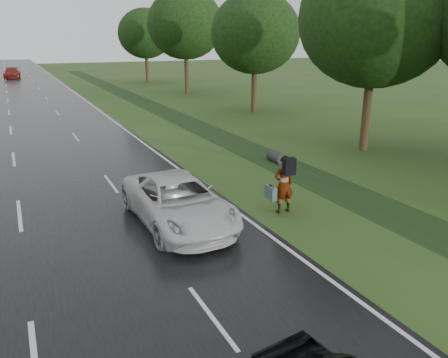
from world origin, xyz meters
TOP-DOWN VIEW (x-y plane):
  - road at (0.00, 45.00)m, footprint 14.00×180.00m
  - edge_stripe_east at (6.75, 45.00)m, footprint 0.12×180.00m
  - center_line at (0.00, 45.00)m, footprint 0.12×180.00m
  - drainage_ditch at (11.50, 18.71)m, footprint 2.20×120.00m
  - tree_east_b at (17.00, 10.00)m, footprint 7.60×7.60m
  - tree_east_c at (18.20, 24.00)m, footprint 7.00×7.00m
  - tree_east_d at (17.80, 38.00)m, footprint 8.00×8.00m
  - tree_east_f at (17.50, 52.00)m, footprint 7.20×7.20m
  - pedestrian at (8.17, 4.40)m, footprint 0.91×0.83m
  - white_pickup at (4.61, 5.00)m, footprint 2.57×5.43m
  - far_car_red at (1.00, 67.66)m, footprint 2.59×5.37m

SIDE VIEW (x-z plane):
  - road at x=0.00m, z-range 0.00..0.04m
  - drainage_ditch at x=11.50m, z-range -0.24..0.32m
  - edge_stripe_east at x=6.75m, z-range 0.04..0.05m
  - center_line at x=0.00m, z-range 0.04..0.05m
  - white_pickup at x=4.61m, z-range 0.04..1.54m
  - far_car_red at x=1.00m, z-range 0.04..1.55m
  - pedestrian at x=8.17m, z-range 0.03..2.04m
  - tree_east_c at x=18.20m, z-range 1.49..10.78m
  - tree_east_f at x=17.50m, z-range 1.56..11.18m
  - tree_east_b at x=17.00m, z-range 1.63..11.74m
  - tree_east_d at x=17.80m, z-range 1.77..12.53m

